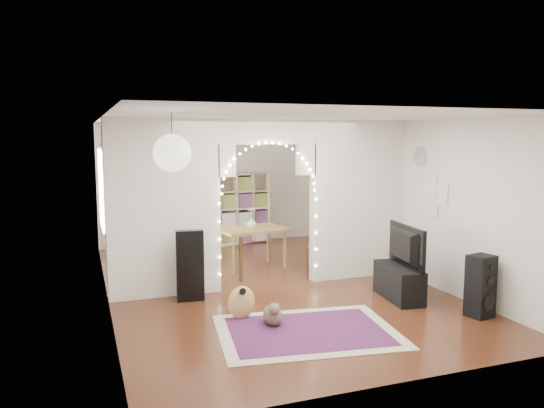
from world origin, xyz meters
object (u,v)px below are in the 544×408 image
object	(u,v)px
dining_chair_right	(321,258)
dining_chair_left	(180,266)
media_console	(399,282)
bookcase	(235,208)
dining_table	(252,232)
floor_speaker	(481,286)
acoustic_guitar	(241,289)

from	to	relation	value
dining_chair_right	dining_chair_left	bearing A→B (deg)	-168.44
media_console	dining_chair_left	size ratio (longest dim) A/B	1.66
bookcase	dining_table	world-z (taller)	bookcase
media_console	dining_chair_left	xyz separation A→B (m)	(-2.92, 2.03, 0.02)
floor_speaker	dining_table	world-z (taller)	floor_speaker
acoustic_guitar	bookcase	bearing A→B (deg)	57.33
dining_chair_right	media_console	bearing A→B (deg)	-67.90
dining_table	dining_chair_left	xyz separation A→B (m)	(-1.42, -0.50, -0.41)
acoustic_guitar	bookcase	xyz separation A→B (m)	(1.34, 4.93, 0.39)
dining_table	media_console	bearing A→B (deg)	-68.13
dining_chair_left	dining_chair_right	xyz separation A→B (m)	(2.58, -0.03, -0.06)
floor_speaker	dining_chair_right	world-z (taller)	floor_speaker
acoustic_guitar	dining_chair_left	size ratio (longest dim) A/B	1.57
dining_chair_left	dining_table	bearing A→B (deg)	29.80
floor_speaker	dining_table	xyz separation A→B (m)	(-2.09, 3.59, 0.26)
dining_chair_right	bookcase	bearing A→B (deg)	117.53
media_console	dining_chair_left	distance (m)	3.56
acoustic_guitar	dining_chair_right	size ratio (longest dim) A/B	2.02
dining_table	acoustic_guitar	bearing A→B (deg)	-119.48
acoustic_guitar	dining_table	xyz separation A→B (m)	(0.98, 2.58, 0.27)
floor_speaker	dining_chair_right	bearing A→B (deg)	94.63
media_console	dining_table	bearing A→B (deg)	128.34
dining_chair_left	dining_chair_right	world-z (taller)	dining_chair_left
media_console	dining_chair_right	size ratio (longest dim) A/B	2.14
bookcase	floor_speaker	bearing A→B (deg)	-94.77
dining_table	dining_chair_right	xyz separation A→B (m)	(1.15, -0.53, -0.47)
bookcase	dining_chair_right	size ratio (longest dim) A/B	3.44
dining_chair_right	acoustic_guitar	bearing A→B (deg)	-123.90
acoustic_guitar	floor_speaker	bearing A→B (deg)	-35.59
acoustic_guitar	bookcase	size ratio (longest dim) A/B	0.59
media_console	bookcase	bearing A→B (deg)	110.81
acoustic_guitar	dining_chair_left	xyz separation A→B (m)	(-0.45, 2.08, -0.14)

